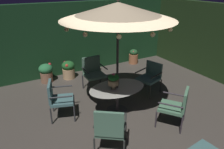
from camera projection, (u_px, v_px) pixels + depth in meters
The scene contains 14 objects.
ground_plane at pixel (122, 118), 5.46m from camera, with size 8.56×7.42×0.02m, color #48413A.
hedge_backdrop_rear at pixel (71, 38), 7.79m from camera, with size 8.56×0.30×2.54m, color #15371C.
patio_dining_table at pixel (117, 93), 5.52m from camera, with size 1.49×0.99×0.71m.
patio_umbrella at pixel (118, 11), 4.70m from camera, with size 2.61×2.61×2.85m.
centerpiece_planter at pixel (113, 80), 5.26m from camera, with size 0.28×0.28×0.43m.
patio_chair_north at pixel (110, 127), 4.14m from camera, with size 0.83×0.82×1.05m.
patio_chair_northeast at pixel (177, 105), 4.96m from camera, with size 0.82×0.82×0.97m.
patio_chair_east at pixel (150, 76), 6.50m from camera, with size 0.76×0.75×0.93m.
patio_chair_southeast at pixel (93, 71), 6.70m from camera, with size 0.66×0.57×1.03m.
patio_chair_south at pixel (58, 97), 5.27m from camera, with size 0.74×0.74×0.97m.
potted_plant_back_right at pixel (68, 69), 7.54m from camera, with size 0.45×0.45×0.63m.
potted_plant_right_near at pixel (46, 72), 7.25m from camera, with size 0.46×0.46×0.65m.
potted_plant_right_far at pixel (133, 56), 8.94m from camera, with size 0.37×0.37×0.60m.
potted_plant_left_near at pixel (92, 64), 8.01m from camera, with size 0.48×0.48×0.63m.
Camera 1 is at (-2.45, -3.85, 3.20)m, focal length 34.44 mm.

